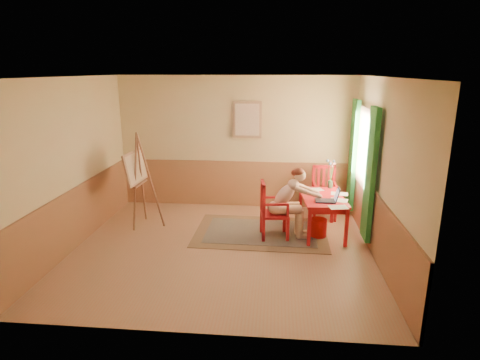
# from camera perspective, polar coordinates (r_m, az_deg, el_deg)

# --- Properties ---
(room) EXTENTS (5.04, 4.54, 2.84)m
(room) POSITION_cam_1_polar(r_m,az_deg,el_deg) (6.33, -2.71, 1.78)
(room) COLOR #A4775A
(room) RESTS_ON ground
(wainscot) EXTENTS (5.00, 4.50, 1.00)m
(wainscot) POSITION_cam_1_polar(r_m,az_deg,el_deg) (7.34, -1.77, -3.58)
(wainscot) COLOR #A86E48
(wainscot) RESTS_ON room
(window) EXTENTS (0.12, 2.01, 2.20)m
(window) POSITION_cam_1_polar(r_m,az_deg,el_deg) (7.52, 17.12, 2.88)
(window) COLOR white
(window) RESTS_ON room
(wall_portrait) EXTENTS (0.60, 0.05, 0.76)m
(wall_portrait) POSITION_cam_1_polar(r_m,az_deg,el_deg) (8.37, 1.05, 8.66)
(wall_portrait) COLOR #A77A5B
(wall_portrait) RESTS_ON room
(rug) EXTENTS (2.43, 1.64, 0.02)m
(rug) POSITION_cam_1_polar(r_m,az_deg,el_deg) (7.41, 2.99, -7.46)
(rug) COLOR #8C7251
(rug) RESTS_ON room
(table) EXTENTS (0.82, 1.25, 0.72)m
(table) POSITION_cam_1_polar(r_m,az_deg,el_deg) (7.28, 11.75, -2.97)
(table) COLOR red
(table) RESTS_ON room
(chair_left) EXTENTS (0.53, 0.51, 1.03)m
(chair_left) POSITION_cam_1_polar(r_m,az_deg,el_deg) (7.04, 4.56, -4.35)
(chair_left) COLOR red
(chair_left) RESTS_ON room
(chair_back) EXTENTS (0.47, 0.49, 1.05)m
(chair_back) POSITION_cam_1_polar(r_m,az_deg,el_deg) (8.18, 11.96, -1.74)
(chair_back) COLOR red
(chair_back) RESTS_ON room
(figure) EXTENTS (0.97, 0.47, 1.27)m
(figure) POSITION_cam_1_polar(r_m,az_deg,el_deg) (7.02, 7.08, -2.84)
(figure) COLOR beige
(figure) RESTS_ON room
(laptop) EXTENTS (0.41, 0.25, 0.24)m
(laptop) POSITION_cam_1_polar(r_m,az_deg,el_deg) (6.98, 12.65, -2.64)
(laptop) COLOR #1E2338
(laptop) RESTS_ON table
(papers) EXTENTS (0.77, 1.26, 0.00)m
(papers) POSITION_cam_1_polar(r_m,az_deg,el_deg) (7.23, 13.13, -2.44)
(papers) COLOR white
(papers) RESTS_ON table
(vase) EXTENTS (0.19, 0.27, 0.55)m
(vase) POSITION_cam_1_polar(r_m,az_deg,el_deg) (7.75, 12.88, 0.70)
(vase) COLOR #3F724C
(vase) RESTS_ON table
(wastebasket) EXTENTS (0.33, 0.33, 0.33)m
(wastebasket) POSITION_cam_1_polar(r_m,az_deg,el_deg) (7.32, 11.14, -6.74)
(wastebasket) COLOR red
(wastebasket) RESTS_ON room
(easel) EXTENTS (0.62, 0.81, 1.81)m
(easel) POSITION_cam_1_polar(r_m,az_deg,el_deg) (7.68, -14.54, 1.23)
(easel) COLOR brown
(easel) RESTS_ON room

